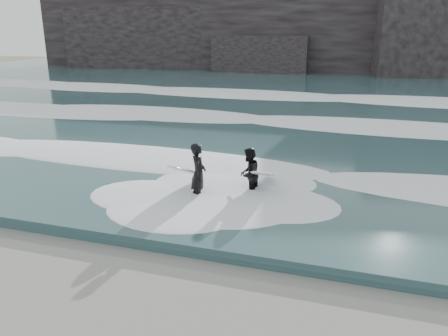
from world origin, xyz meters
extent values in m
cube|color=#2D4B4E|center=(0.00, 29.00, 0.15)|extent=(90.00, 52.00, 0.30)
cube|color=black|center=(0.00, 46.00, 5.00)|extent=(70.00, 9.00, 10.00)
ellipsoid|color=white|center=(0.00, 9.00, 0.40)|extent=(60.00, 3.20, 0.20)
ellipsoid|color=white|center=(0.00, 16.00, 0.42)|extent=(60.00, 4.00, 0.24)
ellipsoid|color=white|center=(0.00, 25.00, 0.45)|extent=(60.00, 4.80, 0.30)
imported|color=black|center=(-1.67, 6.01, 0.88)|extent=(0.61, 0.74, 1.76)
ellipsoid|color=silver|center=(-2.07, 6.06, 0.92)|extent=(0.72, 2.05, 0.95)
imported|color=black|center=(-0.40, 6.74, 0.77)|extent=(0.63, 0.79, 1.54)
ellipsoid|color=white|center=(0.02, 6.74, 0.82)|extent=(0.72, 2.26, 0.89)
camera|label=1|loc=(2.48, -4.82, 4.78)|focal=35.00mm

